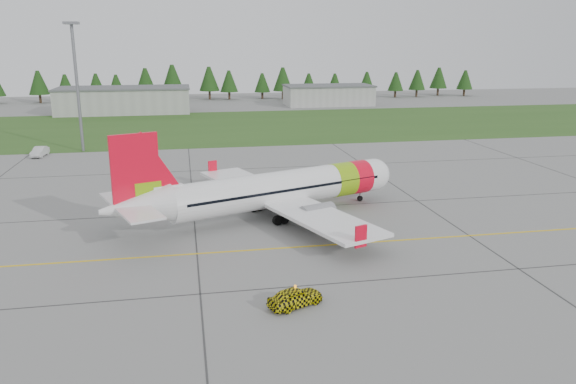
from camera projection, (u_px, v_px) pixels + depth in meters
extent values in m
plane|color=gray|center=(399.00, 278.00, 42.67)|extent=(320.00, 320.00, 0.00)
cylinder|color=white|center=(283.00, 188.00, 57.55)|extent=(23.69, 11.77, 3.59)
sphere|color=white|center=(374.00, 174.00, 63.53)|extent=(3.59, 3.59, 3.59)
cone|color=white|center=(136.00, 207.00, 49.88)|extent=(7.30, 5.63, 3.59)
cube|color=black|center=(376.00, 171.00, 63.58)|extent=(2.22, 2.76, 0.52)
cylinder|color=#83B90D|center=(341.00, 179.00, 61.23)|extent=(3.53, 4.28, 3.67)
cylinder|color=red|center=(357.00, 177.00, 62.33)|extent=(3.19, 4.15, 3.67)
cube|color=white|center=(279.00, 198.00, 57.59)|extent=(15.10, 29.38, 0.33)
cube|color=red|center=(213.00, 168.00, 69.10)|extent=(1.09, 0.54, 1.84)
cube|color=red|center=(361.00, 236.00, 44.89)|extent=(1.09, 0.54, 1.84)
cylinder|color=gray|center=(267.00, 191.00, 62.60)|extent=(3.78, 2.98, 1.93)
cylinder|color=gray|center=(318.00, 214.00, 54.22)|extent=(3.78, 2.98, 1.93)
cube|color=red|center=(135.00, 173.00, 49.17)|extent=(4.08, 1.80, 7.00)
cube|color=#83B90D|center=(148.00, 194.00, 50.20)|extent=(2.38, 1.20, 2.21)
cube|color=white|center=(130.00, 205.00, 49.59)|extent=(6.48, 10.96, 0.20)
cylinder|color=slate|center=(360.00, 196.00, 63.19)|extent=(0.17, 0.17, 1.29)
cylinder|color=black|center=(360.00, 198.00, 63.27)|extent=(0.68, 0.46, 0.63)
cylinder|color=slate|center=(259.00, 203.00, 59.51)|extent=(0.20, 0.20, 1.75)
cylinder|color=black|center=(256.00, 207.00, 59.43)|extent=(1.04, 0.72, 0.96)
cylinder|color=slate|center=(284.00, 215.00, 55.24)|extent=(0.20, 0.20, 1.75)
cylinder|color=black|center=(281.00, 220.00, 55.16)|extent=(1.04, 0.72, 0.96)
imported|color=yellow|center=(295.00, 279.00, 37.72)|extent=(1.87, 2.00, 3.94)
imported|color=silver|center=(38.00, 142.00, 87.41)|extent=(1.75, 1.68, 4.57)
cube|color=#30561E|center=(257.00, 125.00, 120.51)|extent=(320.00, 50.00, 0.03)
cube|color=gold|center=(366.00, 242.00, 50.26)|extent=(120.00, 0.25, 0.02)
cube|color=#A8A8A3|center=(124.00, 101.00, 141.00)|extent=(32.00, 14.00, 6.00)
cube|color=#A8A8A3|center=(328.00, 96.00, 158.44)|extent=(24.00, 12.00, 5.20)
cylinder|color=slate|center=(78.00, 90.00, 89.46)|extent=(0.50, 0.50, 20.00)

